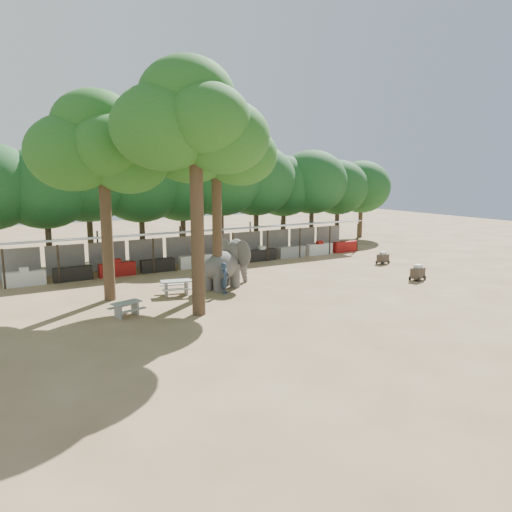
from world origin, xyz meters
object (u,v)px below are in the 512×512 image
yard_tree_left (99,145)px  yard_tree_center (191,120)px  picnic_table_near (127,307)px  picnic_table_far (176,286)px  cart_back (383,258)px  cart_front (418,272)px  elephant (227,264)px  handler (225,278)px  yard_tree_back (212,141)px

yard_tree_left → yard_tree_center: bearing=-59.0°
picnic_table_near → picnic_table_far: 4.47m
yard_tree_left → picnic_table_near: yard_tree_left is taller
yard_tree_left → cart_back: bearing=0.0°
yard_tree_left → cart_front: bearing=-16.1°
picnic_table_far → cart_front: size_ratio=1.70×
yard_tree_left → cart_back: 21.90m
picnic_table_far → cart_back: (16.88, 1.05, -0.09)m
yard_tree_center → elephant: (3.95, 4.25, -7.80)m
cart_back → cart_front: bearing=-119.9°
yard_tree_left → cart_front: yard_tree_left is taller
picnic_table_far → cart_back: 16.92m
yard_tree_center → cart_front: yard_tree_center is taller
elephant → picnic_table_near: 7.59m
handler → yard_tree_center: bearing=174.0°
yard_tree_left → yard_tree_center: 5.92m
yard_tree_center → elephant: 9.72m
yard_tree_center → yard_tree_back: size_ratio=1.06×
picnic_table_far → cart_front: (14.69, -4.22, -0.05)m
yard_tree_back → picnic_table_near: 10.41m
yard_tree_center → cart_back: size_ratio=11.94×
picnic_table_far → cart_back: bearing=17.3°
handler → cart_back: 14.52m
elephant → picnic_table_far: bearing=164.1°
picnic_table_far → cart_front: bearing=-2.3°
yard_tree_center → picnic_table_far: yard_tree_center is taller
picnic_table_far → elephant: bearing=18.7°
yard_tree_center → cart_back: (17.48, 5.01, -8.76)m
yard_tree_center → handler: yard_tree_center is taller
elephant → handler: elephant is taller
yard_tree_center → picnic_table_far: bearing=81.4°
yard_tree_left → picnic_table_far: 8.52m
yard_tree_back → cart_back: size_ratio=11.26×
elephant → cart_front: size_ratio=3.26×
picnic_table_near → picnic_table_far: bearing=20.2°
yard_tree_back → cart_back: bearing=4.0°
elephant → picnic_table_far: elephant is taller
elephant → picnic_table_near: (-6.92, -2.96, -0.95)m
yard_tree_center → elephant: bearing=47.1°
yard_tree_left → handler: size_ratio=6.17×
yard_tree_back → picnic_table_far: size_ratio=5.75×
yard_tree_left → picnic_table_near: (0.02, -3.71, -7.74)m
cart_front → elephant: bearing=144.9°
yard_tree_back → handler: (0.13, -1.13, -7.65)m
elephant → cart_front: (11.34, -4.51, -0.91)m
yard_tree_left → picnic_table_near: bearing=-89.7°
yard_tree_left → elephant: size_ratio=2.91×
yard_tree_left → elephant: (6.95, -0.75, -6.79)m
handler → cart_front: bearing=-62.9°
yard_tree_left → elephant: bearing=-6.2°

